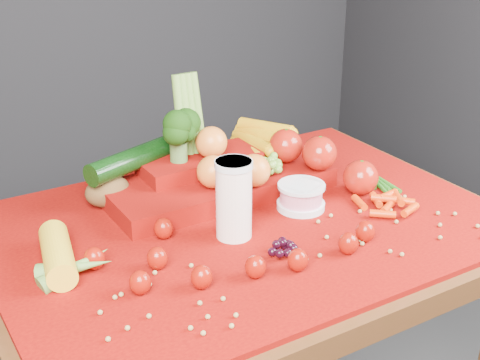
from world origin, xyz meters
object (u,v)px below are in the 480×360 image
milk_glass (234,197)px  yogurt_bowl (301,195)px  table (245,264)px  produce_mound (227,167)px

milk_glass → yogurt_bowl: bearing=9.7°
yogurt_bowl → milk_glass: bearing=-170.3°
yogurt_bowl → table: bearing=175.2°
milk_glass → yogurt_bowl: milk_glass is taller
table → yogurt_bowl: bearing=-4.8°
milk_glass → produce_mound: size_ratio=0.27×
milk_glass → produce_mound: (0.10, 0.20, -0.03)m
table → milk_glass: 0.21m
yogurt_bowl → produce_mound: size_ratio=0.17×
yogurt_bowl → produce_mound: 0.19m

